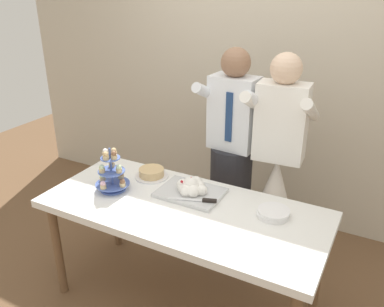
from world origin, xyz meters
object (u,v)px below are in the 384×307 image
object	(u,v)px
dessert_table	(183,216)
round_cake	(152,173)
cupcake_stand	(112,173)
plate_stack	(273,213)
main_cake_tray	(191,189)
person_groom	(231,168)
person_bride	(274,200)

from	to	relation	value
dessert_table	round_cake	size ratio (longest dim) A/B	7.50
cupcake_stand	round_cake	size ratio (longest dim) A/B	1.27
plate_stack	round_cake	distance (m)	0.93
main_cake_tray	round_cake	size ratio (longest dim) A/B	1.79
plate_stack	person_groom	distance (m)	0.74
main_cake_tray	round_cake	world-z (taller)	main_cake_tray
main_cake_tray	plate_stack	xyz separation A→B (m)	(0.56, 0.00, -0.02)
dessert_table	plate_stack	world-z (taller)	plate_stack
main_cake_tray	person_bride	size ratio (longest dim) A/B	0.26
round_cake	main_cake_tray	bearing A→B (deg)	-13.92
main_cake_tray	person_bride	world-z (taller)	person_bride
dessert_table	main_cake_tray	distance (m)	0.20
dessert_table	main_cake_tray	world-z (taller)	main_cake_tray
person_groom	person_bride	world-z (taller)	same
main_cake_tray	cupcake_stand	bearing A→B (deg)	-158.94
person_groom	person_bride	distance (m)	0.40
round_cake	plate_stack	bearing A→B (deg)	-5.42
main_cake_tray	plate_stack	world-z (taller)	main_cake_tray
cupcake_stand	person_groom	world-z (taller)	person_groom
cupcake_stand	person_groom	xyz separation A→B (m)	(0.55, 0.74, -0.15)
dessert_table	person_bride	xyz separation A→B (m)	(0.40, 0.67, -0.12)
person_bride	dessert_table	bearing A→B (deg)	-120.56
plate_stack	person_bride	xyz separation A→B (m)	(-0.14, 0.51, -0.21)
main_cake_tray	person_groom	distance (m)	0.55
dessert_table	round_cake	bearing A→B (deg)	148.06
person_groom	cupcake_stand	bearing A→B (deg)	-126.98
person_groom	main_cake_tray	bearing A→B (deg)	-96.30
cupcake_stand	person_bride	world-z (taller)	person_bride
round_cake	person_bride	xyz separation A→B (m)	(0.79, 0.42, -0.22)
round_cake	person_groom	xyz separation A→B (m)	(0.43, 0.46, -0.06)
round_cake	person_groom	size ratio (longest dim) A/B	0.14
person_bride	main_cake_tray	bearing A→B (deg)	-129.36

